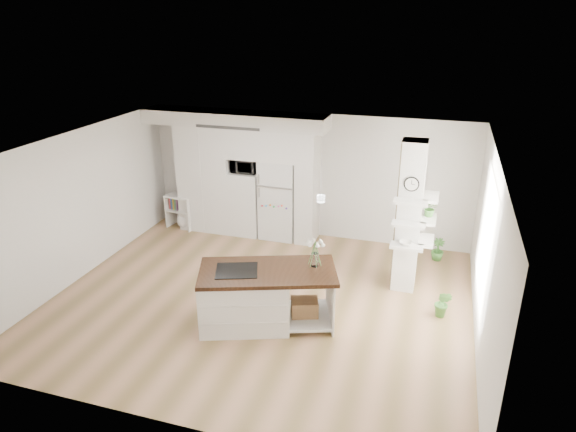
% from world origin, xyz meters
% --- Properties ---
extents(floor, '(7.00, 6.00, 0.01)m').
position_xyz_m(floor, '(0.00, 0.00, 0.00)').
color(floor, tan).
rests_on(floor, ground).
extents(room, '(7.04, 6.04, 2.72)m').
position_xyz_m(room, '(0.00, 0.00, 1.86)').
color(room, white).
rests_on(room, ground).
extents(cabinet_wall, '(4.00, 0.71, 2.70)m').
position_xyz_m(cabinet_wall, '(-1.45, 2.67, 1.51)').
color(cabinet_wall, white).
rests_on(cabinet_wall, floor).
extents(refrigerator, '(0.78, 0.69, 1.75)m').
position_xyz_m(refrigerator, '(-0.53, 2.68, 0.88)').
color(refrigerator, white).
rests_on(refrigerator, floor).
extents(column, '(0.69, 0.90, 2.70)m').
position_xyz_m(column, '(2.38, 1.13, 1.35)').
color(column, silver).
rests_on(column, floor).
extents(window, '(0.00, 2.40, 2.40)m').
position_xyz_m(window, '(3.48, 0.30, 1.50)').
color(window, white).
rests_on(window, room).
extents(pendant_light, '(0.12, 0.12, 0.10)m').
position_xyz_m(pendant_light, '(1.70, 0.15, 2.12)').
color(pendant_light, white).
rests_on(pendant_light, room).
extents(kitchen_island, '(2.32, 1.65, 1.52)m').
position_xyz_m(kitchen_island, '(0.12, -0.69, 0.49)').
color(kitchen_island, white).
rests_on(kitchen_island, floor).
extents(bookshelf, '(0.70, 0.47, 0.77)m').
position_xyz_m(bookshelf, '(-2.79, 2.50, 0.33)').
color(bookshelf, white).
rests_on(bookshelf, floor).
extents(floor_plant_a, '(0.34, 0.31, 0.49)m').
position_xyz_m(floor_plant_a, '(3.00, 0.39, 0.25)').
color(floor_plant_a, '#428234').
rests_on(floor_plant_a, floor).
extents(floor_plant_b, '(0.32, 0.32, 0.45)m').
position_xyz_m(floor_plant_b, '(2.85, 2.50, 0.23)').
color(floor_plant_b, '#428234').
rests_on(floor_plant_b, floor).
extents(microwave, '(0.54, 0.37, 0.30)m').
position_xyz_m(microwave, '(-1.27, 2.62, 1.57)').
color(microwave, '#2D2D2D').
rests_on(microwave, cabinet_wall).
extents(shelf_plant, '(0.27, 0.23, 0.30)m').
position_xyz_m(shelf_plant, '(2.63, 1.30, 1.52)').
color(shelf_plant, '#428234').
rests_on(shelf_plant, column).
extents(decor_bowl, '(0.22, 0.22, 0.05)m').
position_xyz_m(decor_bowl, '(2.30, 0.90, 1.00)').
color(decor_bowl, white).
rests_on(decor_bowl, column).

